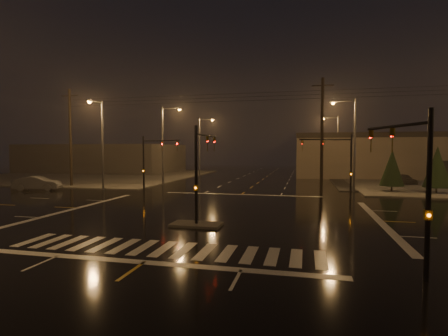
{
  "coord_description": "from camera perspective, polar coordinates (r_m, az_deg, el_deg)",
  "views": [
    {
      "loc": [
        6.32,
        -23.81,
        4.56
      ],
      "look_at": [
        -0.44,
        5.21,
        3.0
      ],
      "focal_mm": 28.0,
      "sensor_mm": 36.0,
      "label": 1
    }
  ],
  "objects": [
    {
      "name": "conifer_1",
      "position": [
        41.99,
        31.46,
        0.16
      ],
      "size": [
        2.7,
        2.7,
        4.91
      ],
      "color": "black",
      "rests_on": "ground"
    },
    {
      "name": "median_island",
      "position": [
        21.27,
        -4.54,
        -9.18
      ],
      "size": [
        3.0,
        1.6,
        0.15
      ],
      "primitive_type": "cube",
      "color": "#4C4944",
      "rests_on": "ground"
    },
    {
      "name": "streetlight_4",
      "position": [
        60.02,
        17.8,
        4.04
      ],
      "size": [
        2.77,
        0.32,
        10.0
      ],
      "color": "#38383A",
      "rests_on": "ground"
    },
    {
      "name": "streetlight_1",
      "position": [
        45.35,
        -9.63,
        4.53
      ],
      "size": [
        2.77,
        0.32,
        10.0
      ],
      "color": "#38383A",
      "rests_on": "ground"
    },
    {
      "name": "streetlight_5",
      "position": [
        41.53,
        -19.47,
        4.54
      ],
      "size": [
        0.32,
        2.77,
        10.0
      ],
      "color": "#38383A",
      "rests_on": "ground"
    },
    {
      "name": "car_crossing",
      "position": [
        44.37,
        -28.19,
        -2.21
      ],
      "size": [
        5.2,
        3.24,
        1.62
      ],
      "primitive_type": "imported",
      "rotation": [
        0.0,
        0.0,
        1.91
      ],
      "color": "slate",
      "rests_on": "ground"
    },
    {
      "name": "ground",
      "position": [
        25.06,
        -1.74,
        -7.49
      ],
      "size": [
        140.0,
        140.0,
        0.0
      ],
      "primitive_type": "plane",
      "color": "black",
      "rests_on": "ground"
    },
    {
      "name": "stop_bar_near",
      "position": [
        15.0,
        -12.94,
        -14.77
      ],
      "size": [
        16.0,
        0.5,
        0.01
      ],
      "primitive_type": "cube",
      "color": "beige",
      "rests_on": "ground"
    },
    {
      "name": "conifer_0",
      "position": [
        41.55,
        25.74,
        0.04
      ],
      "size": [
        2.47,
        2.47,
        4.56
      ],
      "color": "black",
      "rests_on": "ground"
    },
    {
      "name": "streetlight_3",
      "position": [
        40.13,
        20.13,
        4.59
      ],
      "size": [
        2.77,
        0.32,
        10.0
      ],
      "color": "#38383A",
      "rests_on": "ground"
    },
    {
      "name": "crosswalk",
      "position": [
        16.74,
        -9.86,
        -12.84
      ],
      "size": [
        15.0,
        2.6,
        0.01
      ],
      "primitive_type": "cube",
      "color": "beige",
      "rests_on": "ground"
    },
    {
      "name": "signal_mast_nw",
      "position": [
        37.46,
        -11.88,
        1.76
      ],
      "size": [
        4.84,
        1.86,
        6.0
      ],
      "color": "black",
      "rests_on": "ground"
    },
    {
      "name": "signal_mast_median",
      "position": [
        21.7,
        -3.83,
        0.85
      ],
      "size": [
        0.25,
        4.59,
        6.0
      ],
      "color": "black",
      "rests_on": "ground"
    },
    {
      "name": "streetlight_2",
      "position": [
        60.42,
        -3.75,
        4.17
      ],
      "size": [
        2.77,
        0.32,
        10.0
      ],
      "color": "#38383A",
      "rests_on": "ground"
    },
    {
      "name": "sidewalk_nw",
      "position": [
        65.08,
        -20.86,
        -1.16
      ],
      "size": [
        36.0,
        36.0,
        0.12
      ],
      "primitive_type": "cube",
      "color": "#4C4944",
      "rests_on": "ground"
    },
    {
      "name": "stop_bar_far",
      "position": [
        35.67,
        2.8,
        -4.34
      ],
      "size": [
        16.0,
        0.5,
        0.01
      ],
      "primitive_type": "cube",
      "color": "beige",
      "rests_on": "ground"
    },
    {
      "name": "utility_pole_1",
      "position": [
        37.88,
        15.71,
        5.26
      ],
      "size": [
        2.2,
        0.32,
        12.0
      ],
      "color": "black",
      "rests_on": "ground"
    },
    {
      "name": "car_parked",
      "position": [
        51.7,
        27.29,
        -1.62
      ],
      "size": [
        2.85,
        4.41,
        1.4
      ],
      "primitive_type": "imported",
      "rotation": [
        0.0,
        0.0,
        0.32
      ],
      "color": "black",
      "rests_on": "ground"
    },
    {
      "name": "signal_mast_se",
      "position": [
        14.62,
        28.59,
        -0.71
      ],
      "size": [
        1.55,
        3.87,
        6.0
      ],
      "color": "black",
      "rests_on": "ground"
    },
    {
      "name": "commercial_block",
      "position": [
        77.73,
        -19.02,
        1.54
      ],
      "size": [
        30.0,
        18.0,
        5.6
      ],
      "primitive_type": "cube",
      "color": "#403C38",
      "rests_on": "ground"
    },
    {
      "name": "signal_mast_ne",
      "position": [
        34.11,
        18.46,
        1.55
      ],
      "size": [
        4.84,
        1.86,
        6.0
      ],
      "color": "black",
      "rests_on": "ground"
    },
    {
      "name": "utility_pole_0",
      "position": [
        47.27,
        -23.79,
        4.65
      ],
      "size": [
        2.2,
        0.32,
        12.0
      ],
      "color": "black",
      "rests_on": "ground"
    }
  ]
}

